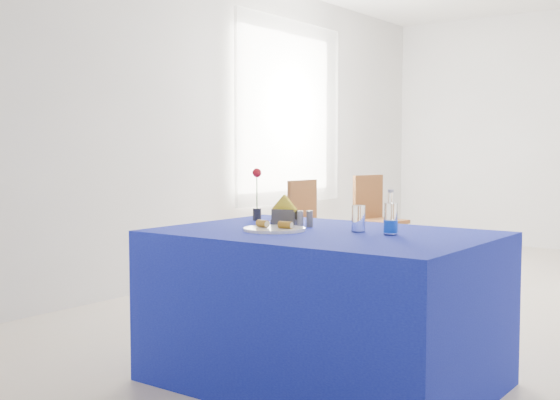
{
  "coord_description": "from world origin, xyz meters",
  "views": [
    {
      "loc": [
        1.76,
        -5.05,
        1.16
      ],
      "look_at": [
        -0.23,
        -2.34,
        0.92
      ],
      "focal_mm": 45.0,
      "sensor_mm": 36.0,
      "label": 1
    }
  ],
  "objects_px": {
    "water_bottle": "(391,220)",
    "chair_win_a": "(311,223)",
    "blue_table": "(323,307)",
    "chair_win_b": "(375,213)",
    "plate": "(274,229)"
  },
  "relations": [
    {
      "from": "blue_table",
      "to": "chair_win_b",
      "type": "bearing_deg",
      "value": 114.63
    },
    {
      "from": "water_bottle",
      "to": "chair_win_a",
      "type": "distance_m",
      "value": 2.96
    },
    {
      "from": "blue_table",
      "to": "water_bottle",
      "type": "height_order",
      "value": "water_bottle"
    },
    {
      "from": "chair_win_a",
      "to": "chair_win_b",
      "type": "bearing_deg",
      "value": -1.47
    },
    {
      "from": "plate",
      "to": "blue_table",
      "type": "xyz_separation_m",
      "value": [
        0.21,
        0.12,
        -0.39
      ]
    },
    {
      "from": "plate",
      "to": "water_bottle",
      "type": "relative_size",
      "value": 1.43
    },
    {
      "from": "blue_table",
      "to": "chair_win_b",
      "type": "height_order",
      "value": "chair_win_b"
    },
    {
      "from": "plate",
      "to": "chair_win_a",
      "type": "distance_m",
      "value": 2.79
    },
    {
      "from": "plate",
      "to": "chair_win_b",
      "type": "height_order",
      "value": "chair_win_b"
    },
    {
      "from": "plate",
      "to": "blue_table",
      "type": "relative_size",
      "value": 0.19
    },
    {
      "from": "plate",
      "to": "blue_table",
      "type": "distance_m",
      "value": 0.46
    },
    {
      "from": "blue_table",
      "to": "water_bottle",
      "type": "xyz_separation_m",
      "value": [
        0.33,
        0.07,
        0.45
      ]
    },
    {
      "from": "blue_table",
      "to": "water_bottle",
      "type": "bearing_deg",
      "value": 11.55
    },
    {
      "from": "plate",
      "to": "chair_win_b",
      "type": "xyz_separation_m",
      "value": [
        -1.33,
        3.48,
        -0.24
      ]
    },
    {
      "from": "water_bottle",
      "to": "chair_win_a",
      "type": "height_order",
      "value": "water_bottle"
    }
  ]
}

